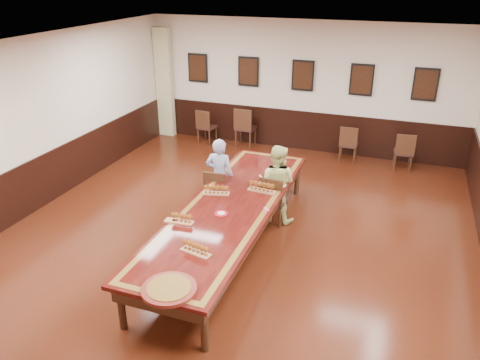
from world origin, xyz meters
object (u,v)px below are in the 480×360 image
at_px(spare_chair_a, 207,126).
at_px(person_woman, 276,183).
at_px(chair_woman, 274,199).
at_px(spare_chair_c, 349,143).
at_px(chair_man, 218,191).
at_px(spare_chair_d, 404,151).
at_px(spare_chair_b, 246,127).
at_px(person_man, 220,176).
at_px(carved_platter, 169,289).
at_px(conference_table, 230,213).

xyz_separation_m(spare_chair_a, person_woman, (2.90, -3.45, 0.27)).
height_order(chair_woman, spare_chair_c, chair_woman).
distance_m(chair_man, chair_woman, 1.07).
bearing_deg(spare_chair_d, chair_man, 42.00).
bearing_deg(chair_woman, spare_chair_b, -59.20).
bearing_deg(person_man, spare_chair_d, -136.90).
bearing_deg(chair_man, carved_platter, 99.08).
bearing_deg(spare_chair_c, chair_man, 61.67).
relative_size(spare_chair_d, person_man, 0.61).
bearing_deg(spare_chair_a, carved_platter, 118.41).
bearing_deg(spare_chair_c, spare_chair_b, -3.78).
height_order(person_man, carved_platter, person_man).
xyz_separation_m(spare_chair_d, conference_table, (-2.56, -4.45, 0.16)).
distance_m(spare_chair_d, person_woman, 3.92).
height_order(person_man, conference_table, person_man).
height_order(spare_chair_a, carved_platter, spare_chair_a).
relative_size(spare_chair_a, person_woman, 0.63).
relative_size(spare_chair_a, spare_chair_b, 0.89).
relative_size(chair_woman, carved_platter, 1.14).
bearing_deg(person_woman, spare_chair_a, -45.87).
bearing_deg(person_man, spare_chair_b, -81.46).
bearing_deg(spare_chair_a, person_woman, 138.10).
bearing_deg(spare_chair_a, chair_man, 124.88).
bearing_deg(chair_woman, person_man, 1.79).
height_order(spare_chair_d, person_woman, person_woman).
relative_size(person_woman, conference_table, 0.29).
relative_size(spare_chair_a, spare_chair_d, 1.01).
xyz_separation_m(person_man, carved_platter, (0.74, -3.38, 0.04)).
distance_m(spare_chair_d, carved_platter, 7.18).
xyz_separation_m(person_woman, conference_table, (-0.46, -1.15, -0.12)).
relative_size(chair_man, chair_woman, 0.99).
relative_size(spare_chair_b, person_woman, 0.70).
distance_m(spare_chair_d, conference_table, 5.14).
height_order(chair_man, spare_chair_d, chair_man).
distance_m(chair_woman, person_man, 1.11).
relative_size(chair_woman, spare_chair_d, 1.03).
relative_size(chair_woman, person_man, 0.64).
distance_m(spare_chair_a, person_man, 3.96).
relative_size(spare_chair_c, spare_chair_d, 0.99).
bearing_deg(person_woman, spare_chair_c, -99.55).
xyz_separation_m(chair_man, person_man, (-0.01, 0.10, 0.27)).
xyz_separation_m(chair_man, spare_chair_d, (3.17, 3.46, -0.01)).
relative_size(chair_woman, conference_table, 0.19).
xyz_separation_m(spare_chair_d, carved_platter, (-2.44, -6.74, 0.33)).
bearing_deg(chair_man, person_woman, -175.43).
xyz_separation_m(spare_chair_a, spare_chair_c, (3.73, -0.03, -0.01)).
bearing_deg(chair_woman, spare_chair_c, -99.29).
distance_m(spare_chair_a, spare_chair_d, 5.00).
relative_size(spare_chair_a, carved_platter, 1.11).
xyz_separation_m(chair_woman, spare_chair_c, (0.84, 3.52, -0.02)).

